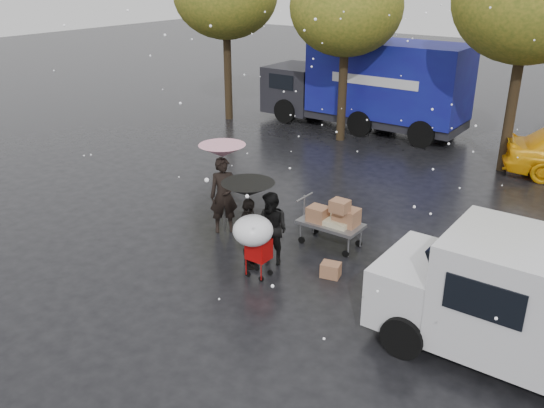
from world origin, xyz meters
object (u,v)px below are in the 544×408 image
Objects in this scene: person_black at (249,234)px; blue_truck at (368,85)px; vendor_cart at (334,218)px; person_pink at (224,195)px; shopping_cart at (254,234)px; white_van at (538,306)px.

person_black is 12.41m from blue_truck.
vendor_cart is 10.88m from blue_truck.
vendor_cart is (2.62, 0.86, -0.23)m from person_pink.
person_black is at bearing 139.72° from shopping_cart.
blue_truck is (-3.29, 11.93, 0.94)m from person_black.
white_van reaches higher than shopping_cart.
shopping_cart is 0.30× the size of white_van.
shopping_cart is (0.41, -0.34, 0.25)m from person_black.
shopping_cart is (2.05, -1.47, 0.11)m from person_pink.
white_van is 15.01m from blue_truck.
person_pink is 0.39× the size of white_van.
blue_truck is at bearing 51.30° from person_pink.
shopping_cart is 5.44m from white_van.
shopping_cart is (-0.57, -2.32, 0.34)m from vendor_cart.
person_pink is 7.57m from white_van.
blue_truck is at bearing 113.17° from vendor_cart.
person_pink is 0.23× the size of blue_truck.
white_van is at bearing 3.95° from shopping_cart.
person_black reaches higher than vendor_cart.
person_pink is at bearing -161.89° from vendor_cart.
white_van is (4.86, -1.95, 0.43)m from vendor_cart.
shopping_cart is at bearing -73.26° from blue_truck.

